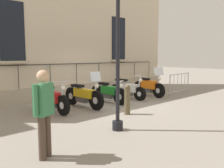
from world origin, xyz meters
TOP-DOWN VIEW (x-y plane):
  - ground_plane at (0.00, 0.00)m, footprint 60.00×60.00m
  - building_facade at (-2.79, -0.00)m, footprint 0.82×13.45m
  - motorcycle_red at (-0.17, -2.56)m, footprint 2.00×0.60m
  - motorcycle_yellow at (-0.09, -1.30)m, footprint 2.15×0.58m
  - motorcycle_green at (-0.09, -0.02)m, footprint 2.06×0.53m
  - motorcycle_white at (-0.19, 1.23)m, footprint 2.08×0.62m
  - motorcycle_orange at (0.03, 2.55)m, footprint 2.03×0.76m
  - crowd_barrier at (0.65, 4.30)m, footprint 0.20×2.06m
  - bollard at (1.81, -0.93)m, footprint 0.20×0.20m
  - pedestrian_standing at (3.08, -4.58)m, footprint 0.35×0.49m

SIDE VIEW (x-z plane):
  - ground_plane at x=0.00m, z-range 0.00..0.00m
  - motorcycle_green at x=-0.09m, z-range -0.07..0.89m
  - motorcycle_white at x=-0.19m, z-range -0.12..0.98m
  - motorcycle_red at x=-0.17m, z-range -0.12..0.99m
  - motorcycle_yellow at x=-0.09m, z-range -0.23..1.15m
  - motorcycle_orange at x=0.03m, z-range -0.24..1.18m
  - bollard at x=1.81m, z-range 0.00..1.00m
  - crowd_barrier at x=0.65m, z-range 0.04..1.09m
  - pedestrian_standing at x=3.08m, z-range 0.11..1.79m
  - building_facade at x=-2.79m, z-range -0.09..6.58m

